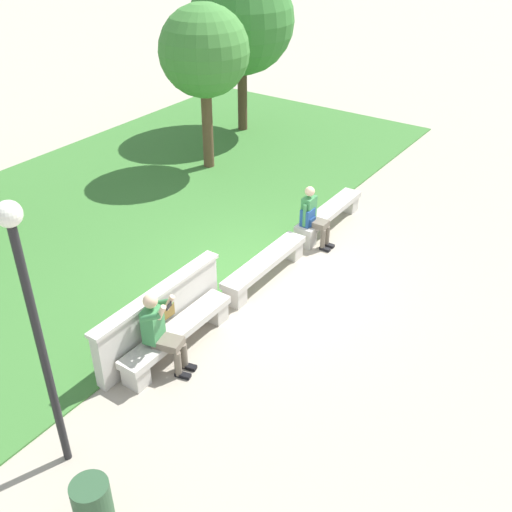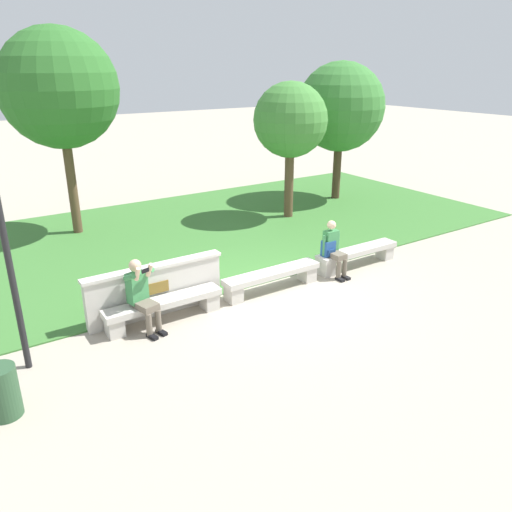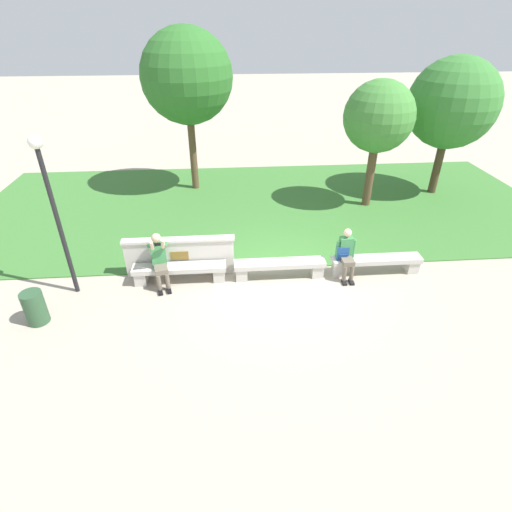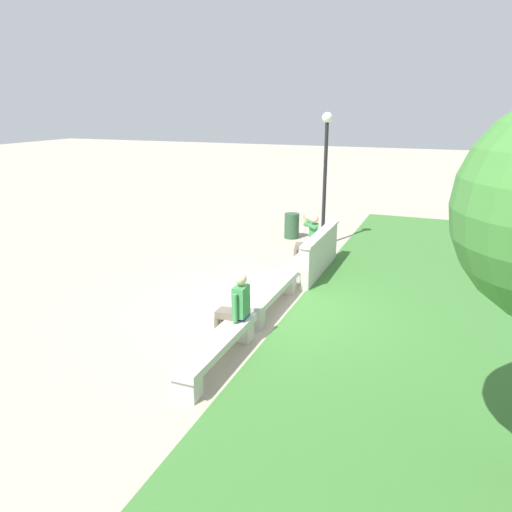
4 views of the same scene
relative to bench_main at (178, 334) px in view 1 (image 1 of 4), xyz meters
The scene contains 13 objects.
ground_plane 2.47m from the bench_main, ahead, with size 80.00×80.00×0.00m, color #A89E8C.
grass_strip 5.03m from the bench_main, 60.79° to the left, with size 19.15×8.00×0.03m, color #3D7533.
bench_main is the anchor object (origin of this frame).
bench_near 2.45m from the bench_main, ahead, with size 2.25×0.40×0.45m.
bench_mid 4.90m from the bench_main, ahead, with size 2.25×0.40×0.45m.
backrest_wall_with_plaque 0.40m from the bench_main, 90.00° to the left, with size 2.72×0.24×1.01m.
person_photographer 0.61m from the bench_main, behind, with size 0.53×0.78×1.32m.
person_distant 4.09m from the bench_main, ahead, with size 0.48×0.68×1.26m.
backpack 4.01m from the bench_main, ahead, with size 0.28×0.24×0.43m.
tree_behind_wall 7.75m from the bench_main, 34.72° to the left, with size 2.19×2.19×4.05m.
tree_right_background 10.52m from the bench_main, 30.01° to the left, with size 2.93×2.93×4.60m.
trash_bin 3.18m from the bench_main, 156.06° to the right, with size 0.44×0.44×0.75m, color #2D5133.
lamp_post 3.22m from the bench_main, behind, with size 0.28×0.28×3.68m.
Camera 1 is at (-7.77, -5.17, 6.28)m, focal length 42.00 mm.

